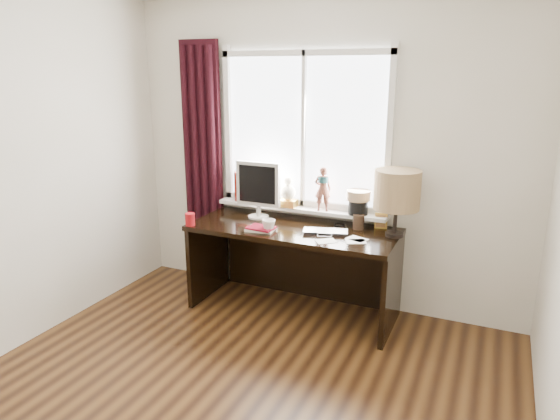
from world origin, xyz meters
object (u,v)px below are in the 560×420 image
at_px(red_cup, 190,219).
at_px(mug, 269,225).
at_px(desk, 298,251).
at_px(table_lamp, 397,190).
at_px(laptop, 326,232).
at_px(monitor, 258,186).

bearing_deg(red_cup, mug, 9.46).
relative_size(desk, table_lamp, 3.27).
height_order(laptop, red_cup, red_cup).
bearing_deg(mug, monitor, 127.78).
bearing_deg(red_cup, desk, 26.38).
bearing_deg(desk, laptop, -24.83).
relative_size(red_cup, table_lamp, 0.20).
relative_size(mug, red_cup, 1.03).
relative_size(desk, monitor, 3.47).
height_order(mug, red_cup, mug).
bearing_deg(desk, table_lamp, 1.01).
height_order(mug, desk, mug).
bearing_deg(monitor, red_cup, -133.38).
height_order(desk, table_lamp, table_lamp).
relative_size(laptop, red_cup, 3.37).
bearing_deg(red_cup, monitor, 46.62).
xyz_separation_m(laptop, desk, (-0.29, 0.14, -0.26)).
relative_size(laptop, desk, 0.21).
xyz_separation_m(desk, table_lamp, (0.80, 0.01, 0.61)).
xyz_separation_m(mug, monitor, (-0.25, 0.33, 0.22)).
bearing_deg(desk, monitor, 174.06).
bearing_deg(monitor, laptop, -14.51).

